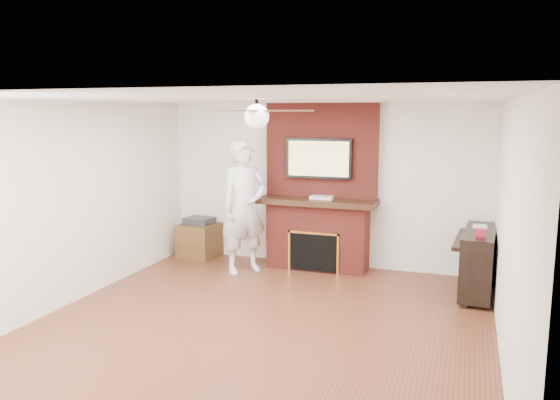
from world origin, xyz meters
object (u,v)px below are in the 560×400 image
(fireplace, at_px, (319,203))
(side_table, at_px, (199,239))
(person, at_px, (244,207))
(piano, at_px, (478,260))

(fireplace, xyz_separation_m, side_table, (-2.01, -0.07, -0.69))
(fireplace, height_order, side_table, fireplace)
(person, bearing_deg, fireplace, -17.24)
(side_table, xyz_separation_m, piano, (4.30, -0.48, 0.15))
(fireplace, height_order, piano, fireplace)
(side_table, height_order, piano, piano)
(fireplace, height_order, person, fireplace)
(fireplace, bearing_deg, side_table, -178.09)
(person, relative_size, side_table, 2.98)
(person, distance_m, side_table, 1.34)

